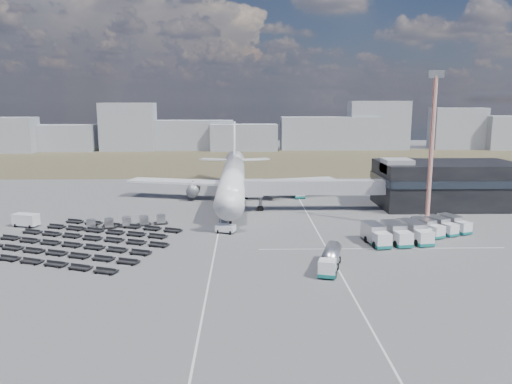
{
  "coord_description": "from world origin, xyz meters",
  "views": [
    {
      "loc": [
        2.73,
        -84.94,
        23.65
      ],
      "look_at": [
        5.26,
        21.11,
        4.0
      ],
      "focal_mm": 35.0,
      "sensor_mm": 36.0,
      "label": 1
    }
  ],
  "objects": [
    {
      "name": "service_trucks_far",
      "position": [
        36.56,
        0.46,
        1.42
      ],
      "size": [
        13.42,
        10.69,
        2.62
      ],
      "rotation": [
        0.0,
        0.0,
        0.41
      ],
      "color": "white",
      "rests_on": "ground"
    },
    {
      "name": "skyline",
      "position": [
        -18.44,
        151.88,
        9.17
      ],
      "size": [
        308.55,
        25.25,
        23.76
      ],
      "color": "#979BA4",
      "rests_on": "ground"
    },
    {
      "name": "ground",
      "position": [
        0.0,
        0.0,
        0.0
      ],
      "size": [
        420.0,
        420.0,
        0.0
      ],
      "primitive_type": "plane",
      "color": "#565659",
      "rests_on": "ground"
    },
    {
      "name": "grass_strip",
      "position": [
        0.0,
        110.0,
        0.01
      ],
      "size": [
        420.0,
        90.0,
        0.01
      ],
      "primitive_type": "cube",
      "color": "#443E29",
      "rests_on": "ground"
    },
    {
      "name": "jet_bridge",
      "position": [
        15.9,
        20.42,
        5.05
      ],
      "size": [
        30.3,
        3.8,
        7.05
      ],
      "color": "#939399",
      "rests_on": "ground"
    },
    {
      "name": "baggage_dollies",
      "position": [
        -24.88,
        -3.88,
        0.38
      ],
      "size": [
        34.28,
        32.04,
        0.77
      ],
      "rotation": [
        0.0,
        0.0,
        -0.35
      ],
      "color": "black",
      "rests_on": "ground"
    },
    {
      "name": "airliner",
      "position": [
        0.0,
        32.38,
        5.29
      ],
      "size": [
        51.59,
        64.53,
        17.62
      ],
      "color": "white",
      "rests_on": "ground"
    },
    {
      "name": "pushback_tug",
      "position": [
        -0.66,
        2.27,
        0.76
      ],
      "size": [
        3.82,
        2.89,
        1.51
      ],
      "primitive_type": "cube",
      "rotation": [
        0.0,
        0.0,
        -0.33
      ],
      "color": "white",
      "rests_on": "ground"
    },
    {
      "name": "fuel_tanker",
      "position": [
        14.83,
        -17.67,
        1.51
      ],
      "size": [
        4.84,
        9.66,
        3.03
      ],
      "rotation": [
        0.0,
        0.0,
        -0.28
      ],
      "color": "white",
      "rests_on": "ground"
    },
    {
      "name": "floodlight_mast",
      "position": [
        36.39,
        3.66,
        14.4
      ],
      "size": [
        2.74,
        2.22,
        28.74
      ],
      "rotation": [
        0.0,
        0.0,
        -0.19
      ],
      "color": "red",
      "rests_on": "ground"
    },
    {
      "name": "terminal",
      "position": [
        47.77,
        23.96,
        5.25
      ],
      "size": [
        30.4,
        16.4,
        11.0
      ],
      "color": "black",
      "rests_on": "ground"
    },
    {
      "name": "uld_row",
      "position": [
        -19.52,
        7.0,
        1.01
      ],
      "size": [
        15.17,
        6.2,
        1.69
      ],
      "rotation": [
        0.0,
        0.0,
        0.31
      ],
      "color": "black",
      "rests_on": "ground"
    },
    {
      "name": "utility_van",
      "position": [
        -38.57,
        7.66,
        1.25
      ],
      "size": [
        5.17,
        3.46,
        2.5
      ],
      "primitive_type": "cube",
      "rotation": [
        0.0,
        0.0,
        -0.3
      ],
      "color": "white",
      "rests_on": "ground"
    },
    {
      "name": "catering_truck",
      "position": [
        15.89,
        35.74,
        1.44
      ],
      "size": [
        3.29,
        6.41,
        2.81
      ],
      "rotation": [
        0.0,
        0.0,
        0.13
      ],
      "color": "white",
      "rests_on": "ground"
    },
    {
      "name": "service_trucks_near",
      "position": [
        28.16,
        -4.85,
        1.64
      ],
      "size": [
        10.9,
        8.86,
        3.01
      ],
      "rotation": [
        0.0,
        0.0,
        0.15
      ],
      "color": "white",
      "rests_on": "ground"
    },
    {
      "name": "lane_markings",
      "position": [
        9.77,
        3.0,
        0.01
      ],
      "size": [
        47.12,
        110.0,
        0.01
      ],
      "color": "silver",
      "rests_on": "ground"
    }
  ]
}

